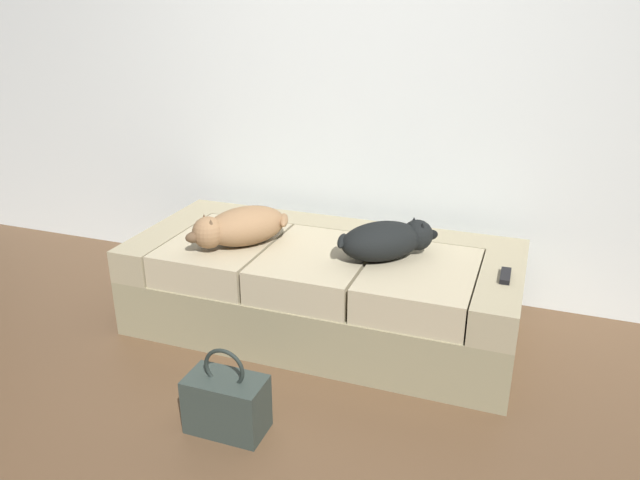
{
  "coord_description": "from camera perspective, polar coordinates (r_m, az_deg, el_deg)",
  "views": [
    {
      "loc": [
        0.97,
        -1.58,
        1.66
      ],
      "look_at": [
        0.0,
        1.07,
        0.52
      ],
      "focal_mm": 34.38,
      "sensor_mm": 36.0,
      "label": 1
    }
  ],
  "objects": [
    {
      "name": "back_wall",
      "position": [
        3.51,
        4.21,
        17.72
      ],
      "size": [
        6.4,
        0.1,
        2.8
      ],
      "primitive_type": "cube",
      "color": "silver",
      "rests_on": "ground"
    },
    {
      "name": "dog_dark",
      "position": [
        2.95,
        6.32,
        0.01
      ],
      "size": [
        0.48,
        0.44,
        0.19
      ],
      "color": "black",
      "rests_on": "couch"
    },
    {
      "name": "ground_plane",
      "position": [
        2.49,
        -9.06,
        -20.17
      ],
      "size": [
        10.0,
        10.0,
        0.0
      ],
      "primitive_type": "plane",
      "color": "brown"
    },
    {
      "name": "couch",
      "position": [
        3.2,
        0.31,
        -4.42
      ],
      "size": [
        1.96,
        0.89,
        0.47
      ],
      "color": "gray",
      "rests_on": "ground"
    },
    {
      "name": "handbag",
      "position": [
        2.58,
        -8.69,
        -14.77
      ],
      "size": [
        0.32,
        0.18,
        0.38
      ],
      "color": "#2D3731",
      "rests_on": "ground"
    },
    {
      "name": "dog_tan",
      "position": [
        3.11,
        -7.49,
        1.22
      ],
      "size": [
        0.45,
        0.51,
        0.19
      ],
      "color": "olive",
      "rests_on": "couch"
    },
    {
      "name": "tv_remote",
      "position": [
        2.88,
        16.88,
        -3.2
      ],
      "size": [
        0.05,
        0.15,
        0.02
      ],
      "primitive_type": "cube",
      "rotation": [
        0.0,
        0.0,
        0.02
      ],
      "color": "black",
      "rests_on": "couch"
    }
  ]
}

